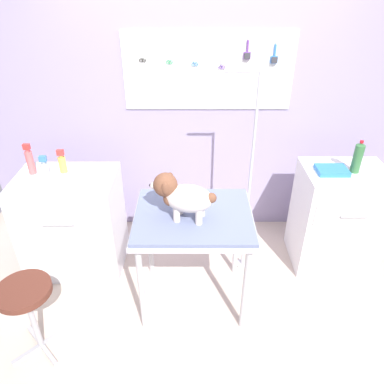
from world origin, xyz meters
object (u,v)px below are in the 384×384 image
counter_left (74,222)px  grooming_arm (249,188)px  grooming_table (194,224)px  soda_bottle (359,158)px  cabinet_right (337,218)px  spray_bottle_short (46,169)px  dog (183,196)px  stool (27,299)px

counter_left → grooming_arm: bearing=-1.6°
grooming_table → soda_bottle: bearing=19.4°
grooming_table → cabinet_right: bearing=20.4°
grooming_table → spray_bottle_short: spray_bottle_short is taller
counter_left → cabinet_right: size_ratio=0.96×
grooming_arm → dog: (-0.51, -0.41, 0.19)m
grooming_table → dog: size_ratio=1.87×
grooming_table → soda_bottle: 1.39m
soda_bottle → grooming_arm: bearing=-174.4°
dog → cabinet_right: 1.51m
counter_left → cabinet_right: cabinet_right is taller
grooming_arm → counter_left: (-1.46, 0.04, -0.37)m
dog → stool: bearing=-156.9°
dog → spray_bottle_short: size_ratio=2.34×
counter_left → stool: (-0.05, -0.88, 0.03)m
counter_left → cabinet_right: bearing=1.3°
spray_bottle_short → soda_bottle: 2.44m
soda_bottle → cabinet_right: bearing=166.2°
dog → stool: 1.21m
dog → soda_bottle: (1.36, 0.49, 0.04)m
grooming_table → grooming_arm: 0.58m
grooming_arm → cabinet_right: (0.81, 0.09, -0.35)m
dog → soda_bottle: 1.45m
counter_left → stool: size_ratio=1.53×
counter_left → stool: bearing=-93.5°
stool → spray_bottle_short: 1.00m
counter_left → cabinet_right: 2.27m
counter_left → soda_bottle: 2.39m
soda_bottle → counter_left: bearing=-179.0°
dog → cabinet_right: (1.32, 0.50, -0.54)m
soda_bottle → grooming_table: bearing=-160.6°
cabinet_right → soda_bottle: size_ratio=3.41×
grooming_arm → soda_bottle: grooming_arm is taller
grooming_table → counter_left: (-1.03, 0.41, -0.29)m
grooming_table → grooming_arm: (0.43, 0.37, 0.08)m
grooming_arm → spray_bottle_short: grooming_arm is taller
cabinet_right → stool: (-2.32, -0.93, 0.02)m
soda_bottle → spray_bottle_short: bearing=-178.9°
stool → soda_bottle: bearing=21.3°
stool → spray_bottle_short: spray_bottle_short is taller
grooming_table → cabinet_right: size_ratio=0.93×
spray_bottle_short → soda_bottle: (2.44, 0.05, 0.08)m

